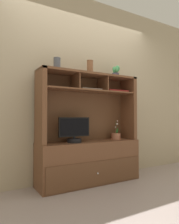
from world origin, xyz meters
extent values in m
cube|color=#A2918B|center=(0.00, 0.00, -0.01)|extent=(6.00, 6.00, 0.02)
cube|color=tan|center=(0.00, 0.24, 1.40)|extent=(6.00, 0.02, 2.80)
cube|color=brown|center=(0.00, 0.00, 0.29)|extent=(1.49, 0.41, 0.59)
cube|color=brown|center=(0.00, -0.21, 0.18)|extent=(1.43, 0.01, 0.32)
sphere|color=silver|center=(0.00, -0.22, 0.18)|extent=(0.02, 0.02, 0.02)
cube|color=brown|center=(-0.72, 0.00, 1.07)|extent=(0.06, 0.35, 0.96)
cube|color=brown|center=(0.72, 0.00, 1.07)|extent=(0.06, 0.35, 0.96)
cube|color=brown|center=(0.00, 0.16, 1.05)|extent=(1.43, 0.02, 0.93)
cube|color=brown|center=(0.00, 0.00, 1.54)|extent=(1.49, 0.35, 0.03)
cube|color=brown|center=(0.00, 0.00, 1.31)|extent=(1.37, 0.31, 0.02)
cube|color=brown|center=(-0.23, 0.00, 1.42)|extent=(0.02, 0.30, 0.21)
cube|color=brown|center=(0.23, 0.00, 1.42)|extent=(0.02, 0.30, 0.21)
cylinder|color=black|center=(-0.26, -0.04, 0.61)|extent=(0.20, 0.20, 0.05)
cylinder|color=black|center=(-0.26, -0.04, 0.65)|extent=(0.04, 0.04, 0.03)
cube|color=black|center=(-0.26, -0.04, 0.80)|extent=(0.45, 0.03, 0.26)
cube|color=black|center=(-0.26, -0.05, 0.80)|extent=(0.42, 0.00, 0.23)
cylinder|color=#B26C4F|center=(0.49, 0.03, 0.63)|extent=(0.14, 0.14, 0.09)
cylinder|color=#B26C4F|center=(0.49, 0.03, 0.59)|extent=(0.16, 0.16, 0.01)
cylinder|color=#4C6B38|center=(0.49, 0.03, 0.78)|extent=(0.01, 0.02, 0.19)
sphere|color=silver|center=(0.48, 0.02, 0.78)|extent=(0.02, 0.02, 0.02)
sphere|color=silver|center=(0.51, 0.02, 0.82)|extent=(0.03, 0.03, 0.03)
sphere|color=silver|center=(0.51, 0.01, 0.87)|extent=(0.02, 0.02, 0.02)
ellipsoid|color=#226928|center=(0.51, 0.02, 0.71)|extent=(0.04, 0.06, 0.08)
ellipsoid|color=#226928|center=(0.51, 0.04, 0.71)|extent=(0.05, 0.07, 0.13)
cube|color=#A12934|center=(-0.01, 0.01, 1.32)|extent=(0.28, 0.22, 0.01)
cube|color=gray|center=(0.00, 0.01, 1.33)|extent=(0.33, 0.22, 0.01)
cube|color=#AE3123|center=(0.47, 0.04, 1.32)|extent=(0.25, 0.17, 0.01)
cube|color=#AF2825|center=(0.49, 0.03, 1.34)|extent=(0.37, 0.24, 0.02)
cylinder|color=#484458|center=(0.49, 0.02, 1.59)|extent=(0.11, 0.11, 0.07)
cylinder|color=#484458|center=(0.49, 0.02, 1.56)|extent=(0.13, 0.13, 0.01)
ellipsoid|color=#479D5A|center=(0.52, 0.02, 1.70)|extent=(0.08, 0.06, 0.10)
ellipsoid|color=#479D5A|center=(0.49, 0.06, 1.69)|extent=(0.04, 0.06, 0.09)
ellipsoid|color=#479D5A|center=(0.47, 0.02, 1.66)|extent=(0.07, 0.05, 0.11)
ellipsoid|color=#479D5A|center=(0.48, -0.01, 1.67)|extent=(0.06, 0.07, 0.09)
cylinder|color=brown|center=(0.00, -0.01, 1.64)|extent=(0.09, 0.09, 0.18)
torus|color=brown|center=(0.00, -0.01, 1.74)|extent=(0.09, 0.09, 0.01)
cylinder|color=#50535C|center=(-0.49, 0.03, 1.63)|extent=(0.09, 0.09, 0.16)
torus|color=#50535C|center=(-0.49, 0.03, 1.72)|extent=(0.10, 0.10, 0.01)
camera|label=1|loc=(-1.50, -2.58, 0.93)|focal=33.40mm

